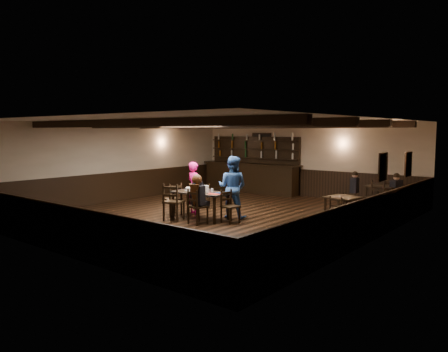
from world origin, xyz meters
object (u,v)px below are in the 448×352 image
Objects in this scene: woman_pink at (194,188)px; man_blue at (232,187)px; chair_near_left at (172,199)px; dining_table at (200,195)px; cake at (190,189)px; bar_counter at (251,174)px; chair_near_right at (195,204)px.

man_blue is at bearing -150.83° from woman_pink.
woman_pink is 0.88× the size of man_blue.
chair_near_left is 0.59× the size of man_blue.
man_blue is at bearing 47.91° from dining_table.
cake is at bearing 91.25° from chair_near_left.
woman_pink is 5.08× the size of cake.
bar_counter reaches higher than dining_table.
chair_near_right is at bearing -38.60° from cake.
bar_counter reaches higher than chair_near_right.
bar_counter is (-2.11, 5.37, 0.06)m from dining_table.
cake is 0.07× the size of bar_counter.
chair_near_right is 1.05m from cake.
dining_table is 0.78m from woman_pink.
chair_near_right is 3.06× the size of cake.
chair_near_right is at bearing 153.01° from woman_pink.
chair_near_left is 0.79m from chair_near_right.
chair_near_right is 0.21× the size of bar_counter.
cake is (-1.01, -0.65, -0.07)m from man_blue.
dining_table is at bearing 164.47° from woman_pink.
bar_counter is at bearing -54.43° from woman_pink.
chair_near_right reaches higher than cake.
chair_near_left is (-0.39, -0.70, -0.08)m from dining_table.
chair_near_right is (0.78, 0.07, -0.06)m from chair_near_left.
woman_pink is 0.49m from cake.
chair_near_right is 6.50m from bar_counter.
man_blue is at bearing 80.82° from chair_near_right.
cake is at bearing 15.55° from man_blue.
chair_near_left reaches higher than cake.
man_blue reaches higher than woman_pink.
man_blue is (0.99, 1.36, 0.27)m from chair_near_left.
chair_near_left is at bearing -88.75° from cake.
dining_table is 1.05× the size of woman_pink.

